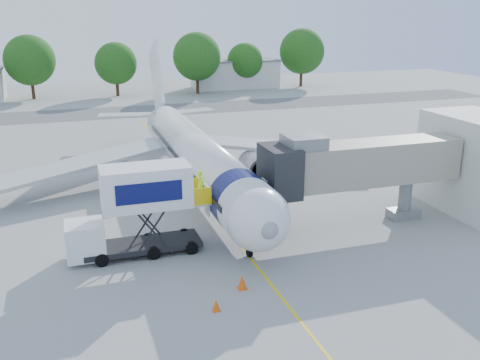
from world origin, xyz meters
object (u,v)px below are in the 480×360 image
object	(u,v)px
jet_bridge	(351,165)
catering_hiloader	(136,211)
aircraft	(195,154)
ground_tug	(255,341)

from	to	relation	value
jet_bridge	catering_hiloader	size ratio (longest dim) A/B	1.64
aircraft	catering_hiloader	bearing A→B (deg)	-119.38
catering_hiloader	ground_tug	distance (m)	12.36
catering_hiloader	ground_tug	size ratio (longest dim) A/B	2.14
catering_hiloader	jet_bridge	bearing A→B (deg)	0.01
ground_tug	catering_hiloader	bearing A→B (deg)	83.40
aircraft	catering_hiloader	xyz separation A→B (m)	(-6.26, -11.12, -0.19)
aircraft	jet_bridge	xyz separation A→B (m)	(7.99, -11.12, 1.39)
jet_bridge	ground_tug	bearing A→B (deg)	-133.02
aircraft	ground_tug	xyz separation A→B (m)	(-2.96, -22.86, -2.20)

